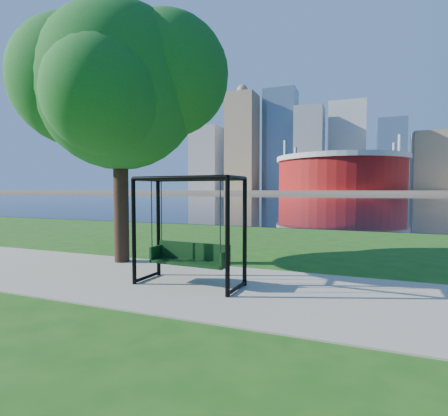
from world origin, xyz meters
The scene contains 8 objects.
ground centered at (0.00, 0.00, 0.00)m, with size 900.00×900.00×0.00m, color #1E5114.
path centered at (0.00, -0.50, 0.01)m, with size 120.00×4.00×0.03m, color #9E937F.
river centered at (0.00, 102.00, 0.01)m, with size 900.00×180.00×0.02m, color black.
far_bank centered at (0.00, 306.00, 1.00)m, with size 900.00×228.00×2.00m, color #937F60.
stadium centered at (-10.00, 235.00, 14.23)m, with size 83.00×83.00×32.00m.
skyline centered at (-4.27, 319.39, 35.89)m, with size 392.00×66.00×96.50m.
swing centered at (-0.50, -0.57, 1.18)m, with size 2.44×1.15×2.44m.
park_tree centered at (-3.58, 1.00, 5.23)m, with size 6.07×5.48×7.54m.
Camera 1 is at (3.05, -7.49, 2.14)m, focal length 28.00 mm.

